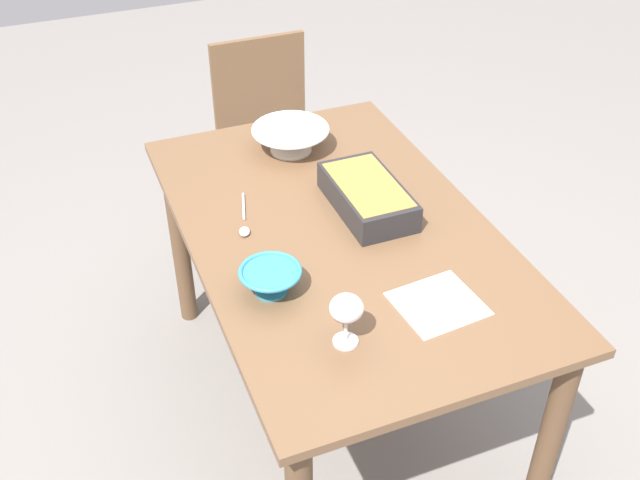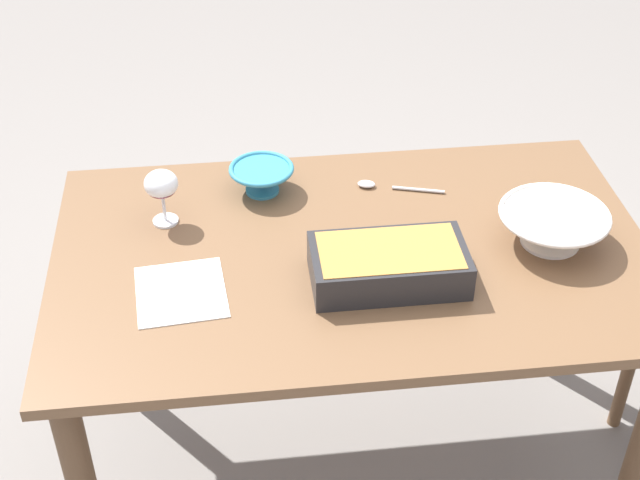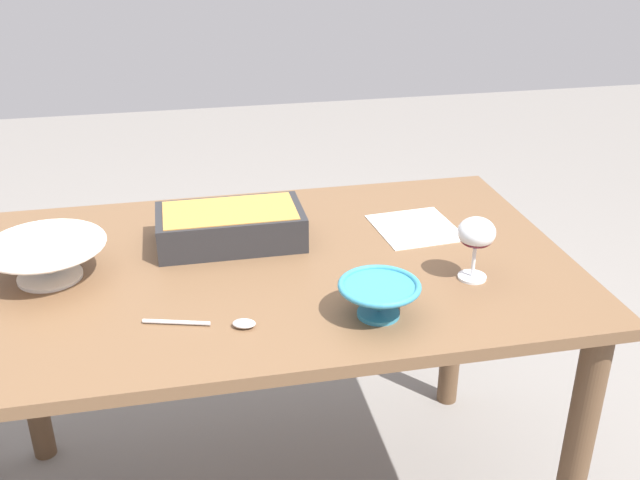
{
  "view_description": "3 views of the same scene",
  "coord_description": "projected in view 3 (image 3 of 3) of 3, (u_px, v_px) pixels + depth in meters",
  "views": [
    {
      "loc": [
        1.59,
        -0.69,
        2.01
      ],
      "look_at": [
        0.09,
        -0.09,
        0.79
      ],
      "focal_mm": 42.64,
      "sensor_mm": 36.0,
      "label": 1
    },
    {
      "loc": [
        0.26,
        1.6,
        1.99
      ],
      "look_at": [
        0.08,
        0.02,
        0.8
      ],
      "focal_mm": 50.58,
      "sensor_mm": 36.0,
      "label": 2
    },
    {
      "loc": [
        -0.17,
        -1.43,
        1.49
      ],
      "look_at": [
        0.12,
        -0.06,
        0.82
      ],
      "focal_mm": 41.01,
      "sensor_mm": 36.0,
      "label": 3
    }
  ],
  "objects": [
    {
      "name": "casserole_dish",
      "position": [
        230.0,
        225.0,
        1.69
      ],
      "size": [
        0.34,
        0.18,
        0.08
      ],
      "color": "#262628",
      "rests_on": "dining_table"
    },
    {
      "name": "napkin",
      "position": [
        415.0,
        228.0,
        1.78
      ],
      "size": [
        0.21,
        0.22,
        0.0
      ],
      "primitive_type": "cube",
      "rotation": [
        0.0,
        0.0,
        0.09
      ],
      "color": "white",
      "rests_on": "dining_table"
    },
    {
      "name": "mixing_bowl",
      "position": [
        47.0,
        258.0,
        1.53
      ],
      "size": [
        0.25,
        0.25,
        0.08
      ],
      "color": "white",
      "rests_on": "dining_table"
    },
    {
      "name": "small_bowl",
      "position": [
        379.0,
        297.0,
        1.4
      ],
      "size": [
        0.16,
        0.16,
        0.07
      ],
      "color": "teal",
      "rests_on": "dining_table"
    },
    {
      "name": "wine_glass",
      "position": [
        476.0,
        236.0,
        1.51
      ],
      "size": [
        0.08,
        0.08,
        0.14
      ],
      "color": "white",
      "rests_on": "dining_table"
    },
    {
      "name": "serving_spoon",
      "position": [
        223.0,
        323.0,
        1.38
      ],
      "size": [
        0.21,
        0.08,
        0.01
      ],
      "color": "silver",
      "rests_on": "dining_table"
    },
    {
      "name": "dining_table",
      "position": [
        265.0,
        307.0,
        1.67
      ],
      "size": [
        1.36,
        0.83,
        0.74
      ],
      "color": "brown",
      "rests_on": "ground_plane"
    }
  ]
}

